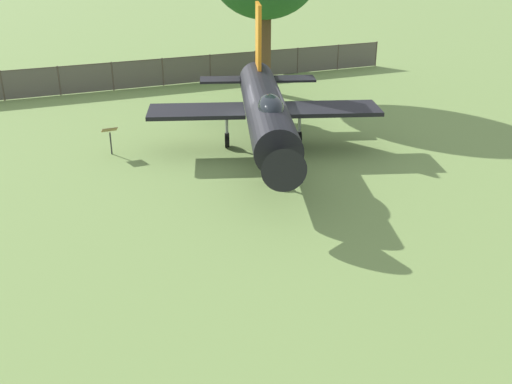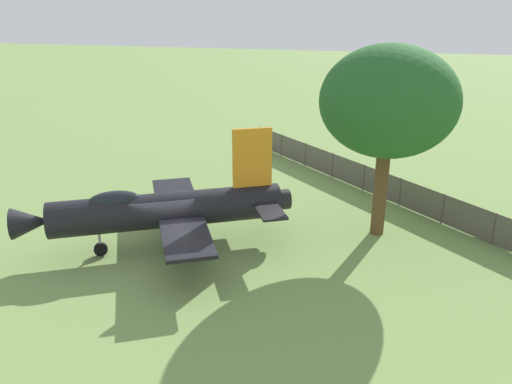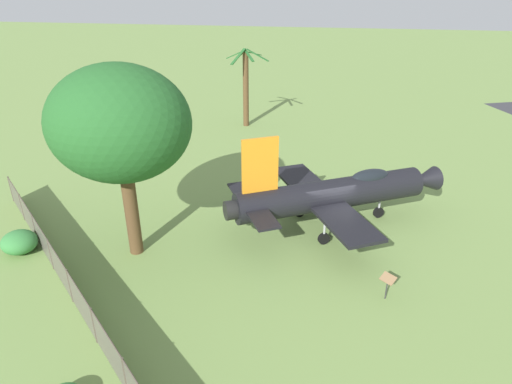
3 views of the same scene
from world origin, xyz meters
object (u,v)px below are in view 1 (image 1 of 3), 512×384
display_jet (266,110)px  info_plaque (110,134)px  shrub_near_fence (119,76)px  shrub_by_tree (285,62)px

display_jet → info_plaque: 6.26m
display_jet → info_plaque: (-2.20, 5.76, -1.09)m
shrub_near_fence → info_plaque: info_plaque is taller
shrub_near_fence → display_jet: bearing=-121.8°
display_jet → info_plaque: display_jet is taller
shrub_by_tree → info_plaque: (-17.09, 0.57, 0.31)m
shrub_near_fence → info_plaque: (-10.20, -7.15, 0.49)m
display_jet → shrub_near_fence: 15.28m
display_jet → shrub_near_fence: display_jet is taller
display_jet → shrub_by_tree: display_jet is taller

